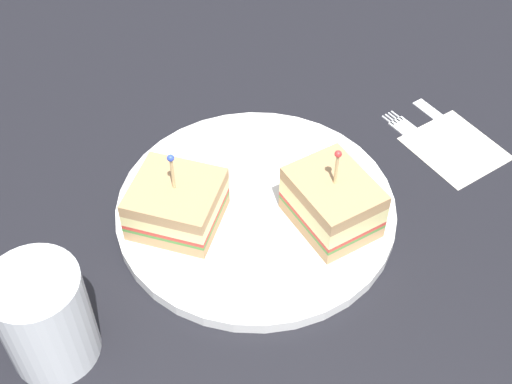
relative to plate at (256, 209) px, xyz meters
The scene contains 8 objects.
ground_plane 1.68cm from the plate, ahead, with size 114.69×114.69×2.00cm, color black.
plate is the anchor object (origin of this frame).
sandwich_half_front 8.77cm from the plate, 154.69° to the right, with size 10.59×9.34×10.08cm.
sandwich_half_back 8.90cm from the plate, 56.46° to the left, with size 11.19×10.92×9.39cm.
drink_glass 24.68cm from the plate, 83.79° to the left, with size 7.95×7.95×10.52cm.
napkin 25.25cm from the plate, 115.04° to the right, with size 10.06×9.05×0.15cm, color beige.
fork 22.39cm from the plate, 105.89° to the right, with size 12.95×3.80×0.35cm.
knife 27.04cm from the plate, 107.19° to the right, with size 12.20×3.83×0.35cm.
Camera 1 is at (-32.62, 36.50, 56.94)cm, focal length 49.29 mm.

